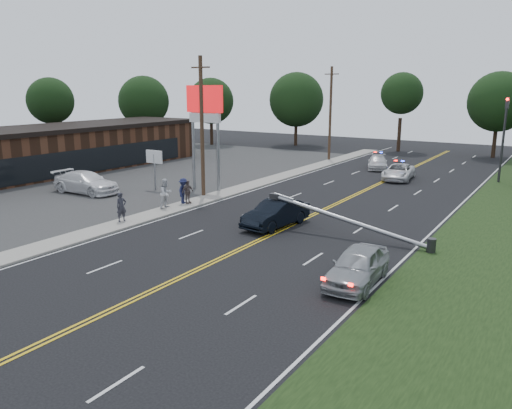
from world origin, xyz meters
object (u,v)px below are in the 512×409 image
Objects in this scene: small_sign at (154,160)px; parked_car at (86,182)px; utility_pole_far at (330,114)px; pylon_sign at (205,112)px; utility_pole_mid at (202,127)px; traffic_signal at (504,132)px; emergency_b at (378,162)px; fallen_streetlight at (356,223)px; waiting_sedan at (358,266)px; crashed_sedan at (276,213)px; bystander_b at (166,193)px; bystander_c at (183,191)px; emergency_a at (399,172)px; bystander_a at (121,207)px; bystander_d at (188,192)px.

parked_car is at bearing -133.35° from small_sign.
utility_pole_far is (4.80, 22.00, 2.75)m from small_sign.
utility_pole_mid reaches higher than pylon_sign.
traffic_signal reaches higher than emergency_b.
waiting_sedan is (2.34, -5.69, -0.16)m from fallen_streetlight.
fallen_streetlight is 1.67× the size of parked_car.
bystander_b is (-8.13, -0.37, 0.32)m from crashed_sedan.
emergency_b is (6.44, 19.29, -4.44)m from utility_pole_mid.
utility_pole_mid is at bearing -127.85° from emergency_b.
bystander_c is (8.86, 0.95, 0.18)m from parked_car.
bystander_c is (0.10, 1.63, -0.10)m from bystander_b.
waiting_sedan is at bearing -25.27° from small_sign.
crashed_sedan is (-4.85, -0.06, -0.15)m from fallen_streetlight.
waiting_sedan is 2.56× the size of bystander_c.
parked_car is 27.38m from emergency_b.
emergency_b is at bearing -35.38° from parked_car.
waiting_sedan is at bearing -83.24° from emergency_a.
pylon_sign reaches higher than waiting_sedan.
fallen_streetlight is 4.84× the size of bystander_b.
bystander_c is (5.32, -2.81, -1.35)m from small_sign.
traffic_signal is 4.05× the size of bystander_a.
bystander_a is at bearing -79.92° from pylon_sign.
bystander_c is (0.52, -2.81, -4.10)m from utility_pole_mid.
small_sign is 0.70× the size of waiting_sedan.
bystander_a is at bearing -88.97° from utility_pole_far.
traffic_signal is 11.69m from emergency_b.
parked_car is 9.19m from bystander_d.
small_sign reaches higher than crashed_sedan.
parked_car is 3.23× the size of bystander_c.
emergency_a is at bearing -23.49° from bystander_b.
bystander_a is (0.55, -30.39, -4.09)m from utility_pole_far.
bystander_a is 5.59m from bystander_c.
crashed_sedan is (8.54, -4.06, -4.32)m from utility_pole_mid.
utility_pole_far is at bearing 113.20° from waiting_sedan.
emergency_a is at bearing 44.78° from small_sign.
fallen_streetlight reaches higher than emergency_a.
small_sign is 1.94× the size of bystander_d.
crashed_sedan is 2.41× the size of bystander_b.
pylon_sign is 21.30m from waiting_sedan.
traffic_signal is at bearing 79.41° from fallen_streetlight.
pylon_sign is 20.06m from utility_pole_far.
parked_car is 1.25× the size of emergency_b.
pylon_sign is 1.13× the size of traffic_signal.
crashed_sedan is at bearing 138.74° from waiting_sedan.
emergency_b is at bearing 104.57° from waiting_sedan.
emergency_a is at bearing -43.91° from bystander_c.
fallen_streetlight is 0.94× the size of utility_pole_far.
emergency_b is 2.57× the size of bystander_c.
utility_pole_far is 2.05× the size of emergency_a.
utility_pole_mid reaches higher than emergency_b.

